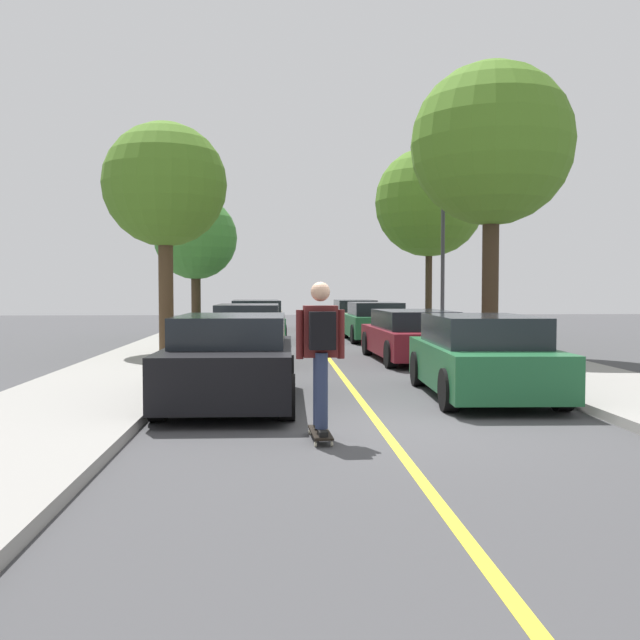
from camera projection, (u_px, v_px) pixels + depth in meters
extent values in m
plane|color=#424244|center=(380.00, 427.00, 9.10)|extent=(80.00, 80.00, 0.00)
cube|color=gray|center=(31.00, 425.00, 8.81)|extent=(2.71, 56.00, 0.14)
cube|color=gold|center=(349.00, 385.00, 13.08)|extent=(0.12, 39.20, 0.01)
cube|color=black|center=(231.00, 369.00, 10.82)|extent=(1.95, 4.16, 0.75)
cube|color=black|center=(232.00, 330.00, 10.93)|extent=(1.69, 2.51, 0.46)
cylinder|color=black|center=(287.00, 397.00, 9.51)|extent=(0.23, 0.64, 0.64)
cylinder|color=black|center=(158.00, 398.00, 9.43)|extent=(0.23, 0.64, 0.64)
cylinder|color=black|center=(288.00, 373.00, 12.23)|extent=(0.23, 0.64, 0.64)
cylinder|color=black|center=(188.00, 374.00, 12.15)|extent=(0.23, 0.64, 0.64)
cube|color=#BCAD89|center=(248.00, 340.00, 17.16)|extent=(1.74, 4.19, 0.73)
cube|color=black|center=(248.00, 315.00, 17.28)|extent=(1.52, 2.43, 0.52)
cylinder|color=black|center=(280.00, 354.00, 15.83)|extent=(0.22, 0.64, 0.64)
cylinder|color=black|center=(210.00, 355.00, 15.73)|extent=(0.22, 0.64, 0.64)
cylinder|color=black|center=(280.00, 345.00, 18.60)|extent=(0.22, 0.64, 0.64)
cylinder|color=black|center=(220.00, 345.00, 18.51)|extent=(0.22, 0.64, 0.64)
cube|color=#1E5B33|center=(256.00, 326.00, 24.23)|extent=(2.02, 4.72, 0.69)
cube|color=black|center=(256.00, 308.00, 24.27)|extent=(1.74, 3.16, 0.55)
cylinder|color=black|center=(283.00, 335.00, 22.71)|extent=(0.24, 0.65, 0.64)
cylinder|color=black|center=(230.00, 335.00, 22.53)|extent=(0.24, 0.65, 0.64)
cylinder|color=black|center=(279.00, 329.00, 25.94)|extent=(0.24, 0.65, 0.64)
cylinder|color=black|center=(232.00, 329.00, 25.76)|extent=(0.24, 0.65, 0.64)
cube|color=#BCAD89|center=(260.00, 319.00, 30.82)|extent=(1.97, 4.56, 0.62)
cube|color=black|center=(260.00, 306.00, 30.85)|extent=(1.70, 3.08, 0.50)
cylinder|color=black|center=(278.00, 324.00, 29.30)|extent=(0.24, 0.65, 0.64)
cylinder|color=black|center=(238.00, 324.00, 29.26)|extent=(0.24, 0.65, 0.64)
cylinder|color=black|center=(280.00, 321.00, 32.40)|extent=(0.24, 0.65, 0.64)
cylinder|color=black|center=(244.00, 321.00, 32.35)|extent=(0.24, 0.65, 0.64)
cube|color=#1E5B33|center=(482.00, 366.00, 11.57)|extent=(1.96, 4.19, 0.70)
cube|color=black|center=(481.00, 330.00, 11.61)|extent=(1.68, 2.67, 0.49)
cylinder|color=black|center=(418.00, 369.00, 12.92)|extent=(0.24, 0.65, 0.64)
cylinder|color=black|center=(508.00, 369.00, 12.96)|extent=(0.24, 0.65, 0.64)
cylinder|color=black|center=(449.00, 390.00, 10.20)|extent=(0.24, 0.65, 0.64)
cylinder|color=black|center=(562.00, 390.00, 10.24)|extent=(0.24, 0.65, 0.64)
cube|color=maroon|center=(412.00, 341.00, 17.49)|extent=(2.02, 4.70, 0.64)
cube|color=black|center=(413.00, 319.00, 17.38)|extent=(1.74, 2.95, 0.45)
cylinder|color=black|center=(367.00, 343.00, 19.03)|extent=(0.24, 0.65, 0.64)
cylinder|color=black|center=(430.00, 343.00, 19.20)|extent=(0.24, 0.65, 0.64)
cylinder|color=black|center=(391.00, 354.00, 15.81)|extent=(0.24, 0.65, 0.64)
cylinder|color=black|center=(466.00, 354.00, 15.97)|extent=(0.24, 0.65, 0.64)
cube|color=#1E5B33|center=(374.00, 325.00, 24.31)|extent=(1.92, 4.18, 0.72)
cube|color=black|center=(375.00, 309.00, 24.07)|extent=(1.67, 2.52, 0.45)
cylinder|color=black|center=(345.00, 329.00, 25.62)|extent=(0.23, 0.64, 0.64)
cylinder|color=black|center=(392.00, 329.00, 25.76)|extent=(0.23, 0.64, 0.64)
cylinder|color=black|center=(355.00, 334.00, 22.88)|extent=(0.23, 0.64, 0.64)
cylinder|color=black|center=(407.00, 334.00, 23.02)|extent=(0.23, 0.64, 0.64)
cube|color=#BCAD89|center=(355.00, 319.00, 30.39)|extent=(1.84, 4.61, 0.65)
cube|color=black|center=(355.00, 306.00, 30.32)|extent=(1.62, 2.94, 0.50)
cylinder|color=black|center=(332.00, 321.00, 31.94)|extent=(0.22, 0.64, 0.64)
cylinder|color=black|center=(369.00, 321.00, 32.05)|extent=(0.22, 0.64, 0.64)
cylinder|color=black|center=(339.00, 325.00, 28.75)|extent=(0.22, 0.64, 0.64)
cylinder|color=black|center=(379.00, 325.00, 28.86)|extent=(0.22, 0.64, 0.64)
cylinder|color=#4C3823|center=(166.00, 286.00, 18.48)|extent=(0.39, 0.39, 3.49)
sphere|color=#4C7A23|center=(165.00, 185.00, 18.37)|extent=(3.27, 3.27, 3.27)
cylinder|color=#3D2D1E|center=(196.00, 298.00, 25.41)|extent=(0.34, 0.34, 2.67)
sphere|color=#3D7F33|center=(196.00, 238.00, 25.31)|extent=(3.02, 3.02, 3.02)
cylinder|color=#3D2D1E|center=(490.00, 276.00, 18.34)|extent=(0.44, 0.44, 4.04)
sphere|color=#4C7A23|center=(492.00, 144.00, 18.19)|extent=(4.24, 4.24, 4.24)
cylinder|color=#3D2D1E|center=(429.00, 282.00, 25.75)|extent=(0.25, 0.25, 3.86)
sphere|color=#4C7A23|center=(429.00, 202.00, 25.62)|extent=(4.01, 4.01, 4.01)
cylinder|color=#38383D|center=(443.00, 263.00, 21.58)|extent=(0.12, 0.12, 4.96)
cube|color=#EAE5C6|center=(443.00, 179.00, 21.47)|extent=(0.36, 0.24, 0.20)
cube|color=black|center=(320.00, 432.00, 8.28)|extent=(0.26, 0.85, 0.02)
cylinder|color=beige|center=(310.00, 432.00, 8.61)|extent=(0.03, 0.06, 0.06)
cylinder|color=beige|center=(325.00, 432.00, 8.63)|extent=(0.03, 0.06, 0.06)
cylinder|color=beige|center=(315.00, 444.00, 7.93)|extent=(0.03, 0.06, 0.06)
cylinder|color=beige|center=(332.00, 444.00, 7.96)|extent=(0.03, 0.06, 0.06)
cube|color=#99999E|center=(317.00, 429.00, 8.62)|extent=(0.10, 0.04, 0.02)
cube|color=#99999E|center=(324.00, 441.00, 7.94)|extent=(0.10, 0.04, 0.02)
cube|color=black|center=(318.00, 425.00, 8.50)|extent=(0.11, 0.26, 0.06)
cube|color=black|center=(322.00, 433.00, 8.06)|extent=(0.11, 0.26, 0.06)
cylinder|color=#283351|center=(319.00, 388.00, 8.38)|extent=(0.16, 0.16, 0.89)
cylinder|color=#283351|center=(322.00, 391.00, 8.14)|extent=(0.16, 0.16, 0.89)
cube|color=#511919|center=(320.00, 331.00, 8.23)|extent=(0.41, 0.24, 0.61)
sphere|color=tan|center=(320.00, 292.00, 8.21)|extent=(0.23, 0.23, 0.23)
cylinder|color=#511919|center=(300.00, 334.00, 8.20)|extent=(0.09, 0.09, 0.58)
cylinder|color=#511919|center=(341.00, 334.00, 8.25)|extent=(0.09, 0.09, 0.58)
cube|color=black|center=(322.00, 331.00, 8.03)|extent=(0.31, 0.19, 0.44)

